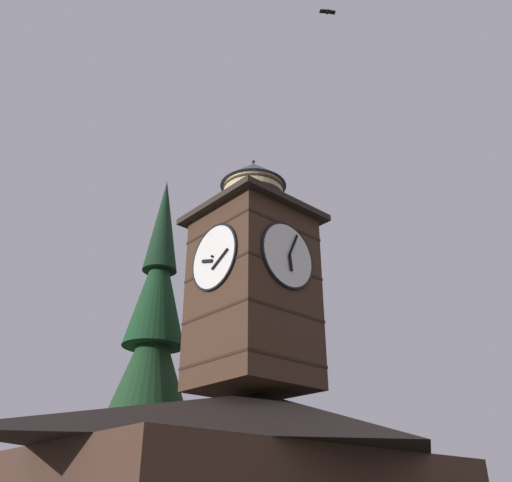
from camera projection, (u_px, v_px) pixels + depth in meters
building_main at (260, 481)px, 17.94m from camera, size 14.92×9.24×5.86m
clock_tower at (253, 277)px, 20.85m from camera, size 4.45×4.45×9.79m
pine_tree_behind at (149, 388)px, 23.29m from camera, size 5.06×5.06×17.36m
moon at (215, 378)px, 50.04m from camera, size 1.98×1.98×1.98m
flying_bird_high at (327, 12)px, 19.92m from camera, size 0.57×0.47×0.13m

